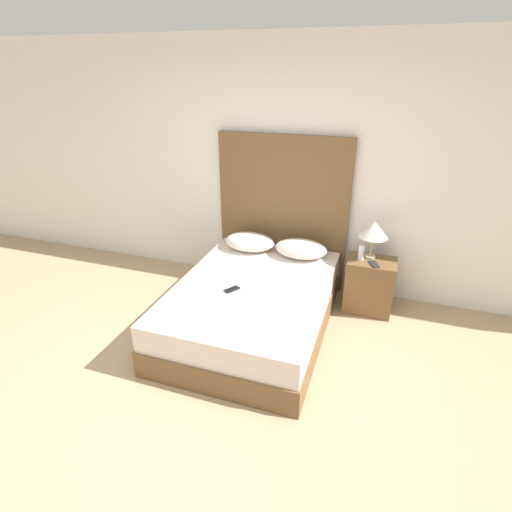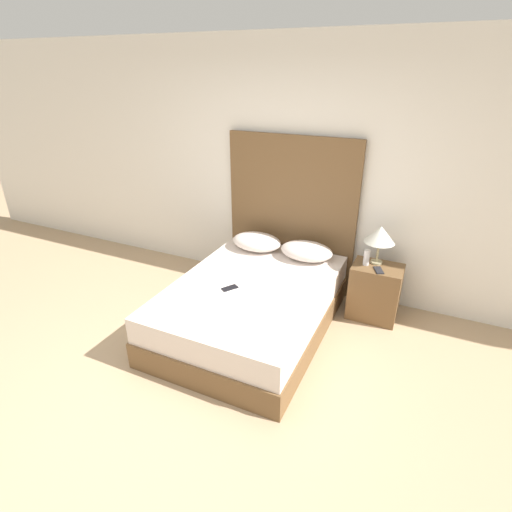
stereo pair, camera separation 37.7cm
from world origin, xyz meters
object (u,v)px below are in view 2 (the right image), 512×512
object	(u,v)px
bed	(252,306)
phone_on_bed	(230,288)
nightstand	(375,292)
table_lamp	(380,235)
phone_on_nightstand	(379,270)

from	to	relation	value
bed	phone_on_bed	bearing A→B (deg)	-130.93
nightstand	phone_on_bed	bearing A→B (deg)	-143.53
nightstand	table_lamp	xyz separation A→B (m)	(-0.03, 0.07, 0.60)
bed	nightstand	xyz separation A→B (m)	(1.05, 0.72, 0.04)
phone_on_nightstand	table_lamp	bearing A→B (deg)	107.54
table_lamp	phone_on_nightstand	distance (m)	0.34
bed	table_lamp	xyz separation A→B (m)	(1.02, 0.79, 0.64)
nightstand	bed	bearing A→B (deg)	-145.71
phone_on_bed	phone_on_nightstand	distance (m)	1.45
phone_on_bed	phone_on_nightstand	world-z (taller)	phone_on_nightstand
nightstand	table_lamp	bearing A→B (deg)	114.67
bed	phone_on_bed	size ratio (longest dim) A/B	12.11
phone_on_bed	table_lamp	distance (m)	1.55
phone_on_nightstand	phone_on_bed	bearing A→B (deg)	-146.82
nightstand	phone_on_nightstand	xyz separation A→B (m)	(0.02, -0.09, 0.30)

